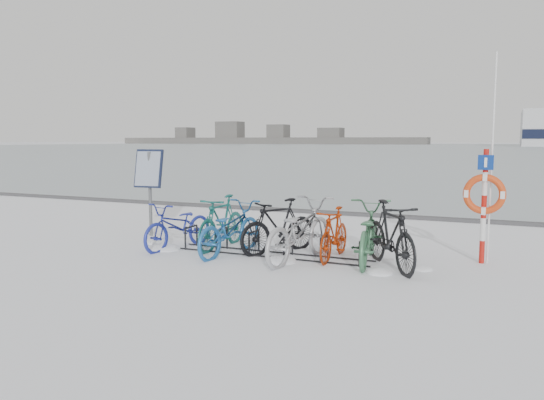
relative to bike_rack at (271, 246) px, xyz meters
The scene contains 16 objects.
ground 0.18m from the bike_rack, ahead, with size 900.00×900.00×0.00m, color white.
ice_sheet 155.00m from the bike_rack, 90.00° to the left, with size 400.00×298.00×0.02m, color #9BA8AF.
quay_edge 5.90m from the bike_rack, 90.00° to the left, with size 400.00×0.25×0.10m, color #3F3F42.
bike_rack is the anchor object (origin of this frame).
info_board 3.73m from the bike_rack, 166.88° to the left, with size 0.69×0.31×2.00m.
lifebuoy_station 4.01m from the bike_rack, 13.08° to the left, with size 0.72×0.22×3.74m.
shoreline 287.22m from the bike_rack, 115.14° to the left, with size 180.00×12.00×9.50m.
bike_0 2.06m from the bike_rack, behind, with size 0.66×1.90×1.00m, color navy.
bike_1 1.31m from the bike_rack, 167.46° to the left, with size 0.53×1.87×1.12m, color #145752.
bike_2 0.89m from the bike_rack, 166.69° to the right, with size 0.70×2.02×1.06m, color #1C5898.
bike_3 0.49m from the bike_rack, 85.37° to the left, with size 0.52×1.84×1.10m, color black.
bike_4 0.79m from the bike_rack, 15.17° to the right, with size 0.79×2.27×1.19m, color #9A9BA0.
bike_5 1.26m from the bike_rack, 10.82° to the left, with size 0.47×1.66×1.00m, color #972505.
bike_6 1.88m from the bike_rack, ahead, with size 0.75×2.16×1.13m, color #386C48.
bike_7 2.34m from the bike_rack, ahead, with size 0.57×2.00×1.20m, color black.
snow_drifts 0.43m from the bike_rack, 119.50° to the right, with size 6.02×1.03×0.21m.
Camera 1 is at (4.05, -9.20, 2.22)m, focal length 35.00 mm.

